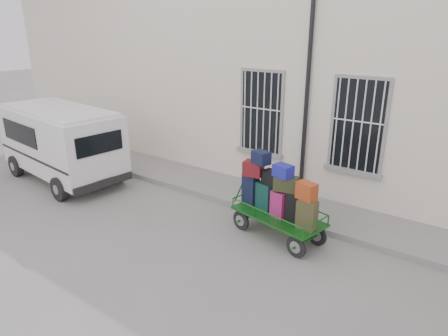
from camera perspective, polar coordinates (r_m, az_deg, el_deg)
name	(u,v)px	position (r m, az deg, el deg)	size (l,w,h in m)	color
ground	(208,230)	(9.46, -2.31, -8.85)	(80.00, 80.00, 0.00)	slate
building	(314,77)	(13.18, 12.74, 12.53)	(24.00, 5.15, 6.00)	beige
sidewalk	(257,197)	(11.06, 4.72, -4.09)	(24.00, 1.70, 0.15)	slate
luggage_cart	(278,199)	(8.86, 7.68, -4.35)	(2.51, 1.36, 1.91)	black
van	(61,139)	(13.08, -22.26, 3.81)	(4.61, 2.39, 2.24)	silver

